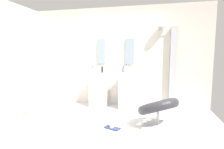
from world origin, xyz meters
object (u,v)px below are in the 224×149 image
object	(u,v)px
coffee_mug	(112,126)
soap_bottle_black	(102,70)
pedestal_sink_right	(128,89)
shower_column	(172,66)
magazine_navy	(112,128)
soap_bottle_clear	(93,70)
soap_bottle_white	(127,69)
lounge_chair	(158,109)
towel_rack	(35,90)
soap_bottle_grey	(93,69)
soap_bottle_blue	(123,70)
pedestal_sink_left	(99,88)

from	to	relation	value
coffee_mug	soap_bottle_black	xyz separation A→B (m)	(-0.53, 1.21, 0.93)
pedestal_sink_right	shower_column	xyz separation A→B (m)	(1.07, 0.23, 0.58)
coffee_mug	soap_bottle_black	bearing A→B (deg)	113.50
magazine_navy	soap_bottle_clear	size ratio (longest dim) A/B	2.03
soap_bottle_black	soap_bottle_white	xyz separation A→B (m)	(0.58, 0.23, 0.02)
lounge_chair	towel_rack	size ratio (longest dim) A/B	1.16
soap_bottle_black	soap_bottle_white	bearing A→B (deg)	21.40
shower_column	towel_rack	bearing A→B (deg)	-154.00
towel_rack	soap_bottle_black	bearing A→B (deg)	42.38
soap_bottle_black	magazine_navy	bearing A→B (deg)	-66.15
magazine_navy	soap_bottle_clear	xyz separation A→B (m)	(-0.78, 1.22, 0.96)
soap_bottle_white	soap_bottle_clear	world-z (taller)	soap_bottle_white
soap_bottle_grey	magazine_navy	bearing A→B (deg)	-57.81
towel_rack	magazine_navy	world-z (taller)	towel_rack
coffee_mug	soap_bottle_white	distance (m)	1.72
lounge_chair	towel_rack	distance (m)	2.54
soap_bottle_grey	soap_bottle_clear	world-z (taller)	soap_bottle_grey
pedestal_sink_right	lounge_chair	xyz separation A→B (m)	(0.72, -1.03, -0.15)
soap_bottle_grey	towel_rack	bearing A→B (deg)	-127.46
shower_column	soap_bottle_blue	xyz separation A→B (m)	(-1.19, -0.21, -0.09)
coffee_mug	soap_bottle_grey	world-z (taller)	soap_bottle_grey
pedestal_sink_right	soap_bottle_black	size ratio (longest dim) A/B	6.46
pedestal_sink_left	soap_bottle_white	xyz separation A→B (m)	(0.71, 0.12, 0.50)
pedestal_sink_right	towel_rack	bearing A→B (deg)	-146.94
lounge_chair	pedestal_sink_right	bearing A→B (deg)	124.90
shower_column	towel_rack	world-z (taller)	shower_column
shower_column	pedestal_sink_right	bearing A→B (deg)	-167.93
towel_rack	coffee_mug	world-z (taller)	towel_rack
towel_rack	soap_bottle_white	xyz separation A→B (m)	(1.75, 1.30, 0.37)
lounge_chair	soap_bottle_clear	xyz separation A→B (m)	(-1.60, 0.94, 0.63)
soap_bottle_black	soap_bottle_clear	world-z (taller)	soap_bottle_black
magazine_navy	soap_bottle_black	distance (m)	1.64
towel_rack	soap_bottle_blue	bearing A→B (deg)	35.24
soap_bottle_white	soap_bottle_black	bearing A→B (deg)	-158.60
soap_bottle_clear	soap_bottle_grey	bearing A→B (deg)	117.28
towel_rack	coffee_mug	size ratio (longest dim) A/B	10.11
soap_bottle_white	coffee_mug	bearing A→B (deg)	-92.30
soap_bottle_grey	soap_bottle_white	bearing A→B (deg)	9.11
pedestal_sink_right	shower_column	world-z (taller)	shower_column
pedestal_sink_left	coffee_mug	bearing A→B (deg)	-63.50
towel_rack	soap_bottle_white	world-z (taller)	soap_bottle_white
soap_bottle_clear	coffee_mug	bearing A→B (deg)	-57.81
coffee_mug	pedestal_sink_left	bearing A→B (deg)	116.50
pedestal_sink_left	soap_bottle_clear	world-z (taller)	soap_bottle_clear
soap_bottle_grey	soap_bottle_blue	size ratio (longest dim) A/B	0.96
soap_bottle_grey	soap_bottle_blue	bearing A→B (deg)	2.35
pedestal_sink_left	pedestal_sink_right	bearing A→B (deg)	0.00
pedestal_sink_left	lounge_chair	bearing A→B (deg)	-34.80
pedestal_sink_right	coffee_mug	xyz separation A→B (m)	(-0.11, -1.32, -0.44)
pedestal_sink_right	magazine_navy	size ratio (longest dim) A/B	3.39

